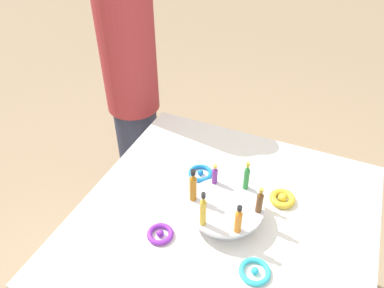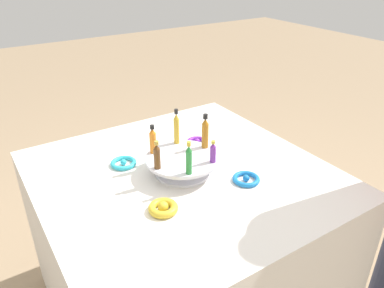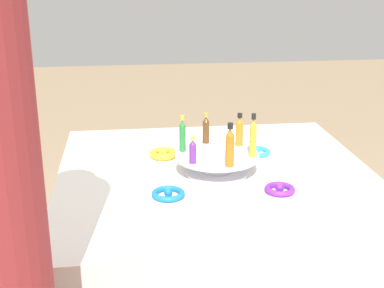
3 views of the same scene
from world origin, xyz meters
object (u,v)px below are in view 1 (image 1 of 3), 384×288
bottle_purple (215,175)px  ribbon_bow_teal (255,271)px  ribbon_bow_purple (160,234)px  bottle_orange (238,220)px  ribbon_bow_blue (201,173)px  display_stand (225,210)px  bottle_gold (203,210)px  person_figure (131,83)px  bottle_brown (260,201)px  ribbon_bow_gold (282,198)px  bottle_green (247,177)px  bottle_amber (193,186)px

bottle_purple → ribbon_bow_teal: bearing=-47.7°
ribbon_bow_purple → ribbon_bow_teal: size_ratio=0.92×
bottle_purple → bottle_orange: bearing=-50.2°
ribbon_bow_blue → ribbon_bow_purple: size_ratio=1.08×
display_stand → bottle_gold: bearing=-110.2°
ribbon_bow_purple → person_figure: 0.94m
bottle_purple → bottle_gold: bottle_gold is taller
ribbon_bow_purple → bottle_purple: bearing=68.6°
display_stand → bottle_gold: size_ratio=1.92×
display_stand → bottle_brown: (0.12, 0.02, 0.08)m
ribbon_bow_blue → ribbon_bow_gold: size_ratio=1.03×
bottle_purple → bottle_gold: bearing=-80.2°
bottle_green → ribbon_bow_blue: bearing=162.4°
bottle_purple → ribbon_bow_blue: 0.16m
bottle_purple → ribbon_bow_blue: size_ratio=0.86×
bottle_brown → display_stand: bearing=-170.2°
ribbon_bow_gold → ribbon_bow_blue: bearing=178.5°
bottle_green → bottle_gold: size_ratio=0.85×
bottle_amber → bottle_gold: bearing=-50.2°
bottle_amber → ribbon_bow_gold: 0.37m
person_figure → bottle_purple: bearing=1.7°
bottle_green → bottle_gold: 0.24m
bottle_green → person_figure: 0.91m
ribbon_bow_blue → person_figure: (-0.57, 0.41, 0.09)m
ribbon_bow_blue → bottle_gold: bearing=-66.1°
bottle_amber → person_figure: size_ratio=0.08×
ribbon_bow_blue → ribbon_bow_purple: (-0.01, -0.34, 0.00)m
display_stand → ribbon_bow_purple: display_stand is taller
bottle_brown → person_figure: bearing=146.5°
bottle_brown → bottle_green: 0.12m
bottle_orange → ribbon_bow_teal: (0.09, -0.09, -0.11)m
bottle_brown → bottle_purple: size_ratio=1.24×
bottle_orange → ribbon_bow_blue: (-0.24, 0.27, -0.11)m
display_stand → bottle_orange: (0.08, -0.09, 0.08)m
bottle_purple → ribbon_bow_gold: 0.28m
bottle_gold → person_figure: person_figure is taller
bottle_brown → ribbon_bow_purple: size_ratio=1.14×
ribbon_bow_teal → display_stand: bearing=133.5°
ribbon_bow_gold → bottle_orange: bearing=-111.4°
bottle_orange → person_figure: 1.05m
bottle_green → bottle_amber: 0.20m
bottle_gold → bottle_orange: bottle_gold is taller
bottle_brown → ribbon_bow_blue: bearing=151.1°
display_stand → person_figure: size_ratio=0.17×
bottle_brown → bottle_orange: bearing=-110.2°
bottle_green → ribbon_bow_purple: bottle_green is taller
bottle_amber → ribbon_bow_teal: size_ratio=1.36×
ribbon_bow_purple → person_figure: size_ratio=0.06×
display_stand → bottle_green: bottle_green is taller
ribbon_bow_blue → display_stand: bearing=-46.5°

